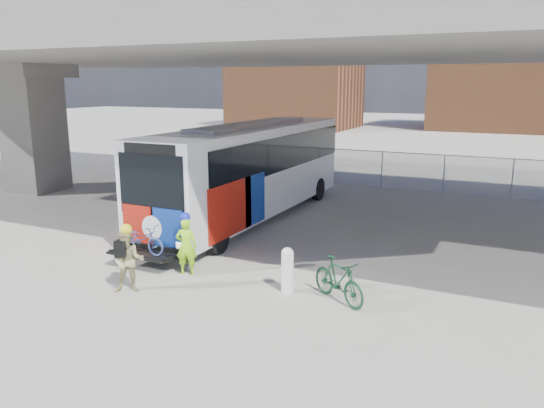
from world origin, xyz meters
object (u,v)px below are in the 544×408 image
Objects in this scene: bus at (251,164)px; cyclist_hivis at (186,245)px; bollard at (287,268)px; cyclist_tan at (128,260)px; bike_parked at (339,280)px.

bus is 7.35× the size of cyclist_hivis.
bollard is 3.98m from cyclist_tan.
bike_parked is (5.71, -6.33, -1.56)m from bus.
bus reaches higher than bollard.
cyclist_hivis is (-3.03, 0.00, 0.21)m from bollard.
bike_parked is at bearing 0.00° from bollard.
bus reaches higher than bike_parked.
bus is 6.60m from cyclist_hivis.
cyclist_hivis is (1.34, -6.33, -1.27)m from bus.
bike_parked is at bearing -12.54° from cyclist_tan.
bollard is at bearing 159.77° from cyclist_hivis.
bus is 10.96× the size of bollard.
cyclist_tan reaches higher than bollard.
bike_parked is at bearing -47.96° from bus.
bus is at bearing 124.60° from bollard.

